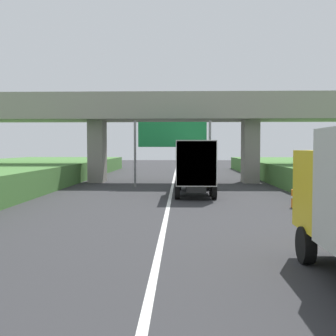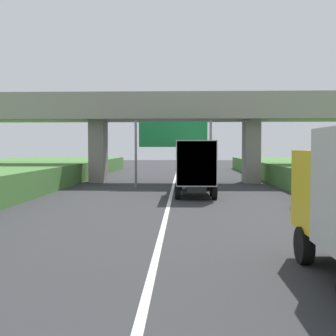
% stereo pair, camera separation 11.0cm
% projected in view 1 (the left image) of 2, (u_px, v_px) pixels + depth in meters
% --- Properties ---
extents(lane_centre_stripe, '(0.20, 95.22, 0.01)m').
position_uv_depth(lane_centre_stripe, '(172.00, 190.00, 29.55)').
color(lane_centre_stripe, white).
rests_on(lane_centre_stripe, ground).
extents(overpass_bridge, '(40.00, 4.80, 7.57)m').
position_uv_depth(overpass_bridge, '(173.00, 117.00, 36.17)').
color(overpass_bridge, gray).
rests_on(overpass_bridge, ground).
extents(overhead_highway_sign, '(5.88, 0.18, 5.07)m').
position_uv_depth(overhead_highway_sign, '(172.00, 138.00, 31.77)').
color(overhead_highway_sign, slate).
rests_on(overhead_highway_sign, ground).
extents(truck_white, '(2.44, 7.30, 3.44)m').
position_uv_depth(truck_white, '(194.00, 165.00, 26.64)').
color(truck_white, black).
rests_on(truck_white, ground).
extents(car_green, '(1.86, 4.10, 1.72)m').
position_uv_depth(car_green, '(187.00, 165.00, 53.43)').
color(car_green, '#236B38').
rests_on(car_green, ground).
extents(construction_barrel_3, '(0.57, 0.57, 0.90)m').
position_uv_depth(construction_barrel_3, '(297.00, 198.00, 21.07)').
color(construction_barrel_3, orange).
rests_on(construction_barrel_3, ground).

